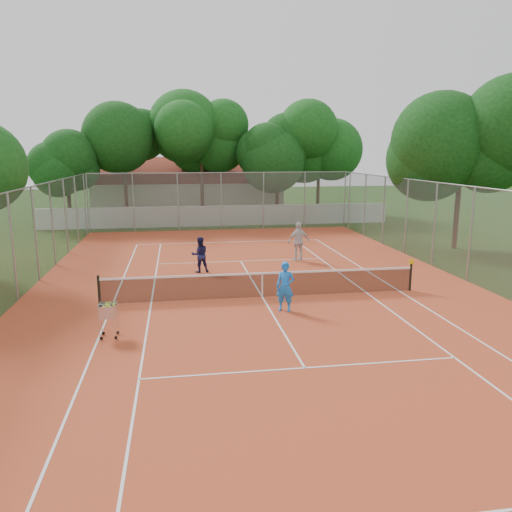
{
  "coord_description": "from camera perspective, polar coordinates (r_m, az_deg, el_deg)",
  "views": [
    {
      "loc": [
        -3.08,
        -17.87,
        5.4
      ],
      "look_at": [
        0.0,
        1.5,
        1.3
      ],
      "focal_mm": 35.0,
      "sensor_mm": 36.0,
      "label": 1
    }
  ],
  "objects": [
    {
      "name": "court_pad",
      "position": [
        18.91,
        0.72,
        -4.75
      ],
      "size": [
        18.0,
        34.0,
        0.02
      ],
      "primitive_type": "cube",
      "color": "#BB4624",
      "rests_on": "ground"
    },
    {
      "name": "tennis_net",
      "position": [
        18.78,
        0.72,
        -3.29
      ],
      "size": [
        11.88,
        0.1,
        0.98
      ],
      "primitive_type": "cube",
      "color": "black",
      "rests_on": "court_pad"
    },
    {
      "name": "tropical_trees",
      "position": [
        39.99,
        -4.7,
        11.19
      ],
      "size": [
        29.0,
        19.0,
        10.0
      ],
      "primitive_type": "cube",
      "color": "#0C330F",
      "rests_on": "ground"
    },
    {
      "name": "ball_hopper",
      "position": [
        15.38,
        -16.49,
        -6.96
      ],
      "size": [
        0.58,
        0.58,
        1.12
      ],
      "primitive_type": "cube",
      "rotation": [
        0.0,
        0.0,
        0.09
      ],
      "color": "silver",
      "rests_on": "court_pad"
    },
    {
      "name": "player_far_left",
      "position": [
        22.75,
        -6.44,
        0.15
      ],
      "size": [
        0.88,
        0.74,
        1.62
      ],
      "primitive_type": "imported",
      "rotation": [
        0.0,
        0.0,
        3.31
      ],
      "color": "#171946",
      "rests_on": "court_pad"
    },
    {
      "name": "ground",
      "position": [
        18.92,
        0.72,
        -4.78
      ],
      "size": [
        120.0,
        120.0,
        0.0
      ],
      "primitive_type": "plane",
      "color": "#1A3A0F",
      "rests_on": "ground"
    },
    {
      "name": "player_near",
      "position": [
        17.13,
        3.36,
        -3.51
      ],
      "size": [
        0.74,
        0.64,
        1.72
      ],
      "primitive_type": "imported",
      "rotation": [
        0.0,
        0.0,
        -0.43
      ],
      "color": "blue",
      "rests_on": "court_pad"
    },
    {
      "name": "player_far_right",
      "position": [
        25.06,
        4.9,
        1.66
      ],
      "size": [
        1.21,
        0.65,
        1.96
      ],
      "primitive_type": "imported",
      "rotation": [
        0.0,
        0.0,
        3.3
      ],
      "color": "silver",
      "rests_on": "court_pad"
    },
    {
      "name": "clubhouse",
      "position": [
        46.99,
        -7.76,
        7.79
      ],
      "size": [
        16.4,
        9.0,
        4.4
      ],
      "primitive_type": "cube",
      "color": "beige",
      "rests_on": "ground"
    },
    {
      "name": "court_lines",
      "position": [
        18.91,
        0.72,
        -4.71
      ],
      "size": [
        10.98,
        23.78,
        0.01
      ],
      "primitive_type": "cube",
      "color": "white",
      "rests_on": "court_pad"
    },
    {
      "name": "perimeter_fence",
      "position": [
        18.45,
        0.73,
        1.19
      ],
      "size": [
        18.0,
        34.0,
        4.0
      ],
      "primitive_type": "cube",
      "color": "slate",
      "rests_on": "ground"
    },
    {
      "name": "boundary_wall",
      "position": [
        37.29,
        -4.24,
        4.61
      ],
      "size": [
        26.0,
        0.3,
        1.5
      ],
      "primitive_type": "cube",
      "color": "white",
      "rests_on": "ground"
    }
  ]
}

